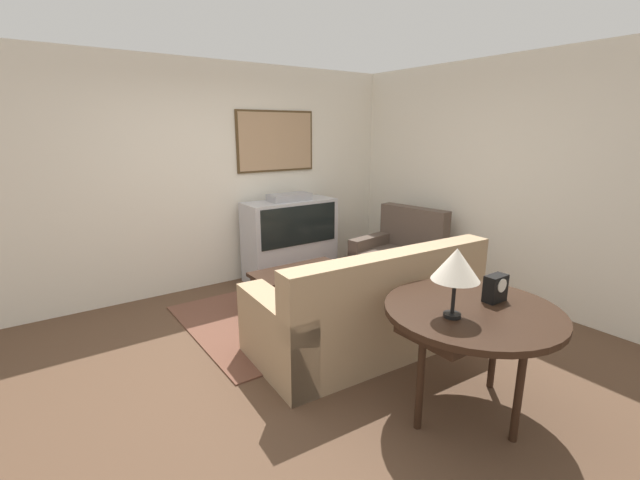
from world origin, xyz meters
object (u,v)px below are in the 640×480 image
Objects in this scene: mantel_clock at (495,288)px; table_lamp at (456,265)px; armchair at (400,260)px; coffee_table at (300,274)px; tv at (290,239)px; couch at (368,313)px; console_table at (472,317)px.

table_lamp is at bearing 179.88° from mantel_clock.
armchair is 1.47m from coffee_table.
tv is 2.08m from couch.
coffee_table is at bearing -85.79° from couch.
mantel_clock is at bearing -84.75° from coffee_table.
tv is 6.51× the size of mantel_clock.
console_table is at bearing -98.60° from tv.
couch reaches higher than armchair.
tv is 1.44m from armchair.
tv is 0.59× the size of couch.
armchair is 2.83m from table_lamp.
coffee_table is 0.90× the size of console_table.
couch is 1.36m from table_lamp.
armchair reaches higher than coffee_table.
coffee_table is 5.58× the size of mantel_clock.
table_lamp is (-1.71, -2.11, 0.81)m from armchair.
tv is 3.13m from mantel_clock.
couch is at bearing 76.17° from table_lamp.
coffee_table is at bearing -101.42° from armchair.
console_table is at bearing -90.61° from coffee_table.
couch is at bearing 87.86° from console_table.
coffee_table is (-1.46, 0.07, 0.08)m from armchair.
table_lamp reaches higher than armchair.
coffee_table is 2.31× the size of table_lamp.
mantel_clock is at bearing 102.93° from couch.
mantel_clock is (0.18, -1.08, 0.53)m from couch.
tv is at bearing -143.08° from armchair.
mantel_clock is (0.22, -0.01, 0.16)m from console_table.
couch is at bearing -63.27° from armchair.
armchair is 2.36× the size of table_lamp.
couch is at bearing -101.96° from tv.
couch is at bearing -89.11° from coffee_table.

